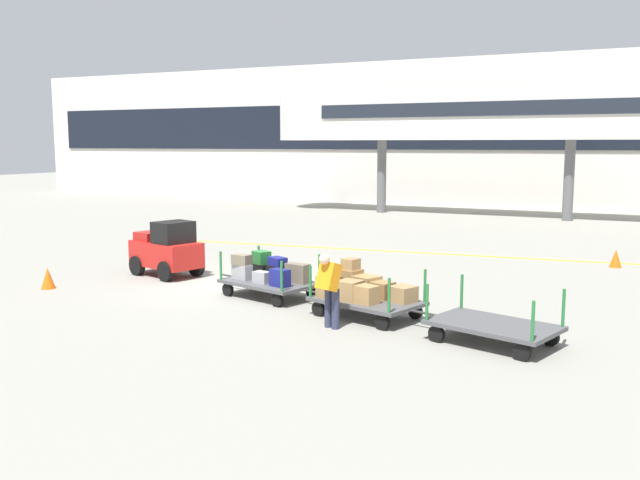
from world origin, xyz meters
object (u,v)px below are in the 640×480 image
object	(u,v)px
baggage_cart_middle	(363,292)
safety_cone_far	(48,278)
safety_cone_near	(616,258)
baggage_cart_lead	(270,275)
baggage_tug	(167,250)
baggage_cart_tail	(493,326)
baggage_handler	(329,287)

from	to	relation	value
baggage_cart_middle	safety_cone_far	xyz separation A→B (m)	(-8.46, -0.79, -0.26)
baggage_cart_middle	safety_cone_near	distance (m)	10.03
safety_cone_far	baggage_cart_lead	bearing A→B (deg)	15.87
baggage_cart_lead	baggage_cart_middle	world-z (taller)	baggage_cart_middle
baggage_tug	baggage_cart_middle	distance (m)	7.03
safety_cone_far	baggage_cart_middle	bearing A→B (deg)	5.32
safety_cone_near	safety_cone_far	xyz separation A→B (m)	(-13.22, -9.62, 0.00)
safety_cone_near	baggage_cart_tail	bearing A→B (deg)	-100.30
baggage_tug	safety_cone_near	xyz separation A→B (m)	(11.51, 6.87, -0.48)
baggage_handler	safety_cone_near	distance (m)	11.27
baggage_tug	safety_cone_far	xyz separation A→B (m)	(-1.71, -2.74, -0.48)
baggage_tug	safety_cone_near	distance (m)	13.42
baggage_cart_tail	baggage_cart_middle	bearing A→B (deg)	162.54
baggage_cart_lead	safety_cone_near	distance (m)	11.01
baggage_handler	baggage_cart_middle	bearing A→B (deg)	79.49
baggage_cart_lead	safety_cone_near	xyz separation A→B (m)	(7.55, 8.00, -0.25)
baggage_tug	baggage_cart_lead	xyz separation A→B (m)	(3.96, -1.13, -0.22)
baggage_handler	safety_cone_near	size ratio (longest dim) A/B	2.84
baggage_cart_tail	safety_cone_near	size ratio (longest dim) A/B	5.60
baggage_cart_tail	baggage_tug	bearing A→B (deg)	163.44
baggage_cart_lead	baggage_cart_middle	bearing A→B (deg)	-16.49
baggage_cart_lead	baggage_cart_tail	size ratio (longest dim) A/B	1.00
baggage_cart_tail	baggage_handler	size ratio (longest dim) A/B	1.97
safety_cone_near	baggage_handler	bearing A→B (deg)	-116.35
baggage_cart_tail	safety_cone_far	world-z (taller)	baggage_cart_tail
baggage_tug	safety_cone_far	bearing A→B (deg)	-121.92
baggage_cart_tail	baggage_handler	world-z (taller)	baggage_handler
baggage_handler	safety_cone_near	world-z (taller)	baggage_handler
baggage_cart_lead	safety_cone_far	bearing A→B (deg)	-164.13
baggage_cart_middle	safety_cone_near	world-z (taller)	baggage_cart_middle
baggage_tug	baggage_handler	bearing A→B (deg)	-26.25
baggage_tug	baggage_cart_tail	world-z (taller)	baggage_tug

